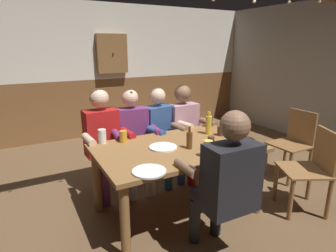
# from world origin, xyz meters

# --- Properties ---
(ground_plane) EXTENTS (7.79, 7.79, 0.00)m
(ground_plane) POSITION_xyz_m (0.00, 0.00, 0.00)
(ground_plane) COLOR brown
(back_wall_upper) EXTENTS (6.49, 0.12, 1.35)m
(back_wall_upper) POSITION_xyz_m (0.00, 2.88, 1.75)
(back_wall_upper) COLOR silver
(back_wall_wainscot) EXTENTS (6.49, 0.12, 1.07)m
(back_wall_wainscot) POSITION_xyz_m (0.00, 2.88, 0.54)
(back_wall_wainscot) COLOR brown
(back_wall_wainscot) RESTS_ON ground_plane
(dining_table) EXTENTS (1.60, 0.99, 0.73)m
(dining_table) POSITION_xyz_m (0.00, -0.17, 0.63)
(dining_table) COLOR brown
(dining_table) RESTS_ON ground_plane
(person_0) EXTENTS (0.53, 0.52, 1.23)m
(person_0) POSITION_xyz_m (-0.54, 0.55, 0.68)
(person_0) COLOR #AD1919
(person_0) RESTS_ON ground_plane
(person_1) EXTENTS (0.56, 0.54, 1.20)m
(person_1) POSITION_xyz_m (-0.19, 0.54, 0.65)
(person_1) COLOR #6B2D66
(person_1) RESTS_ON ground_plane
(person_2) EXTENTS (0.56, 0.57, 1.19)m
(person_2) POSITION_xyz_m (0.19, 0.55, 0.65)
(person_2) COLOR #2D4C84
(person_2) RESTS_ON ground_plane
(person_3) EXTENTS (0.55, 0.55, 1.20)m
(person_3) POSITION_xyz_m (0.55, 0.55, 0.67)
(person_3) COLOR #B78493
(person_3) RESTS_ON ground_plane
(person_4) EXTENTS (0.57, 0.53, 1.25)m
(person_4) POSITION_xyz_m (0.00, -0.91, 0.70)
(person_4) COLOR black
(person_4) RESTS_ON ground_plane
(chair_empty_near_right) EXTENTS (0.59, 0.59, 0.88)m
(chair_empty_near_right) POSITION_xyz_m (1.23, -0.80, 0.48)
(chair_empty_near_right) COLOR brown
(chair_empty_near_right) RESTS_ON ground_plane
(chair_empty_near_left) EXTENTS (0.44, 0.44, 0.88)m
(chair_empty_near_left) POSITION_xyz_m (1.76, -0.17, 0.48)
(chair_empty_near_left) COLOR brown
(chair_empty_near_left) RESTS_ON ground_plane
(table_candle) EXTENTS (0.04, 0.04, 0.08)m
(table_candle) POSITION_xyz_m (0.45, -0.46, 0.77)
(table_candle) COLOR #F9E08C
(table_candle) RESTS_ON dining_table
(condiment_caddy) EXTENTS (0.14, 0.10, 0.05)m
(condiment_caddy) POSITION_xyz_m (0.59, -0.44, 0.75)
(condiment_caddy) COLOR #B2B7BC
(condiment_caddy) RESTS_ON dining_table
(plate_0) EXTENTS (0.27, 0.27, 0.01)m
(plate_0) POSITION_xyz_m (-0.15, -0.15, 0.74)
(plate_0) COLOR white
(plate_0) RESTS_ON dining_table
(plate_1) EXTENTS (0.27, 0.27, 0.01)m
(plate_1) POSITION_xyz_m (-0.50, -0.58, 0.74)
(plate_1) COLOR white
(plate_1) RESTS_ON dining_table
(bottle_0) EXTENTS (0.07, 0.07, 0.25)m
(bottle_0) POSITION_xyz_m (0.50, -0.00, 0.84)
(bottle_0) COLOR gold
(bottle_0) RESTS_ON dining_table
(bottle_1) EXTENTS (0.06, 0.06, 0.22)m
(bottle_1) POSITION_xyz_m (0.06, -0.29, 0.81)
(bottle_1) COLOR #593314
(bottle_1) RESTS_ON dining_table
(pint_glass_0) EXTENTS (0.08, 0.08, 0.15)m
(pint_glass_0) POSITION_xyz_m (0.09, -0.55, 0.81)
(pint_glass_0) COLOR #E5C64C
(pint_glass_0) RESTS_ON dining_table
(pint_glass_1) EXTENTS (0.07, 0.07, 0.11)m
(pint_glass_1) POSITION_xyz_m (0.27, -0.36, 0.78)
(pint_glass_1) COLOR #4C2D19
(pint_glass_1) RESTS_ON dining_table
(pint_glass_2) EXTENTS (0.07, 0.07, 0.14)m
(pint_glass_2) POSITION_xyz_m (0.69, 0.23, 0.80)
(pint_glass_2) COLOR #4C2D19
(pint_glass_2) RESTS_ON dining_table
(pint_glass_3) EXTENTS (0.08, 0.08, 0.15)m
(pint_glass_3) POSITION_xyz_m (-0.63, 0.26, 0.80)
(pint_glass_3) COLOR white
(pint_glass_3) RESTS_ON dining_table
(pint_glass_4) EXTENTS (0.08, 0.08, 0.11)m
(pint_glass_4) POSITION_xyz_m (0.59, -0.11, 0.78)
(pint_glass_4) COLOR #4C2D19
(pint_glass_4) RESTS_ON dining_table
(pint_glass_5) EXTENTS (0.08, 0.08, 0.12)m
(pint_glass_5) POSITION_xyz_m (-0.43, 0.19, 0.79)
(pint_glass_5) COLOR gold
(pint_glass_5) RESTS_ON dining_table
(wall_dart_cabinet) EXTENTS (0.56, 0.15, 0.70)m
(wall_dart_cabinet) POSITION_xyz_m (0.31, 2.75, 1.54)
(wall_dart_cabinet) COLOR brown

